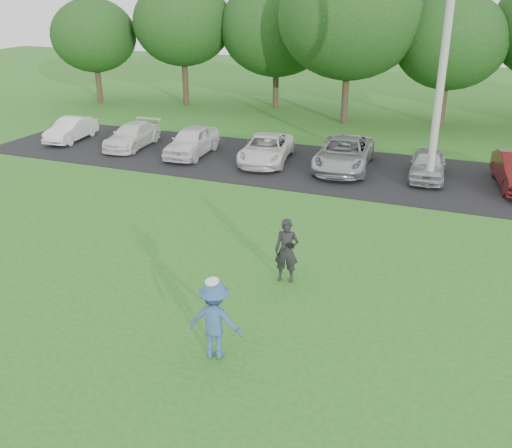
{
  "coord_description": "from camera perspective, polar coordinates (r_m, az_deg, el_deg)",
  "views": [
    {
      "loc": [
        5.0,
        -9.07,
        6.95
      ],
      "look_at": [
        0.0,
        3.5,
        1.3
      ],
      "focal_mm": 40.0,
      "sensor_mm": 36.0,
      "label": 1
    }
  ],
  "objects": [
    {
      "name": "ground",
      "position": [
        12.48,
        -6.07,
        -11.34
      ],
      "size": [
        100.0,
        100.0,
        0.0
      ],
      "primitive_type": "plane",
      "color": "#29661D",
      "rests_on": "ground"
    },
    {
      "name": "parking_lot",
      "position": [
        23.67,
        8.56,
        5.38
      ],
      "size": [
        32.0,
        6.5,
        0.03
      ],
      "primitive_type": "cube",
      "color": "black",
      "rests_on": "ground"
    },
    {
      "name": "utility_pole",
      "position": [
        21.33,
        18.24,
        15.27
      ],
      "size": [
        0.28,
        0.28,
        9.2
      ],
      "primitive_type": "cylinder",
      "color": "#A2A29D",
      "rests_on": "ground"
    },
    {
      "name": "frisbee_player",
      "position": [
        11.48,
        -4.15,
        -9.55
      ],
      "size": [
        1.16,
        0.75,
        1.89
      ],
      "color": "#32568E",
      "rests_on": "ground"
    },
    {
      "name": "camera_bystander",
      "position": [
        14.3,
        3.08,
        -2.69
      ],
      "size": [
        0.66,
        0.48,
        1.67
      ],
      "color": "black",
      "rests_on": "ground"
    },
    {
      "name": "parked_cars",
      "position": [
        23.54,
        8.88,
        6.78
      ],
      "size": [
        28.14,
        4.75,
        1.26
      ],
      "color": "silver",
      "rests_on": "parking_lot"
    },
    {
      "name": "tree_row",
      "position": [
        32.09,
        16.22,
        18.19
      ],
      "size": [
        42.39,
        9.85,
        8.64
      ],
      "color": "#38281C",
      "rests_on": "ground"
    }
  ]
}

